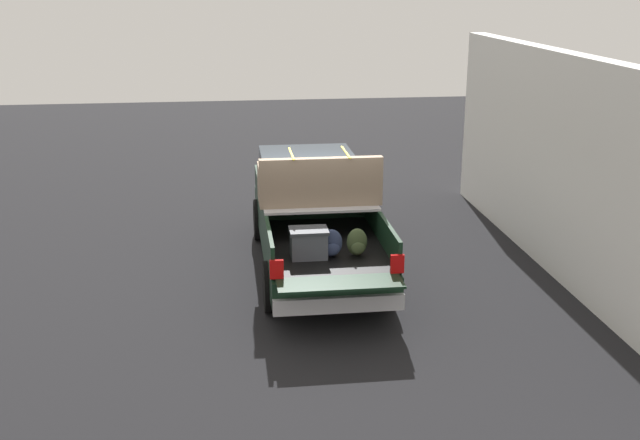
# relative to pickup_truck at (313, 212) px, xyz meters

# --- Properties ---
(ground_plane) EXTENTS (40.00, 40.00, 0.00)m
(ground_plane) POSITION_rel_pickup_truck_xyz_m (-0.35, -0.00, -0.95)
(ground_plane) COLOR black
(pickup_truck) EXTENTS (6.05, 2.06, 2.23)m
(pickup_truck) POSITION_rel_pickup_truck_xyz_m (0.00, 0.00, 0.00)
(pickup_truck) COLOR black
(pickup_truck) RESTS_ON ground_plane
(building_facade) EXTENTS (10.12, 0.36, 3.82)m
(building_facade) POSITION_rel_pickup_truck_xyz_m (-0.92, -4.25, 0.96)
(building_facade) COLOR white
(building_facade) RESTS_ON ground_plane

